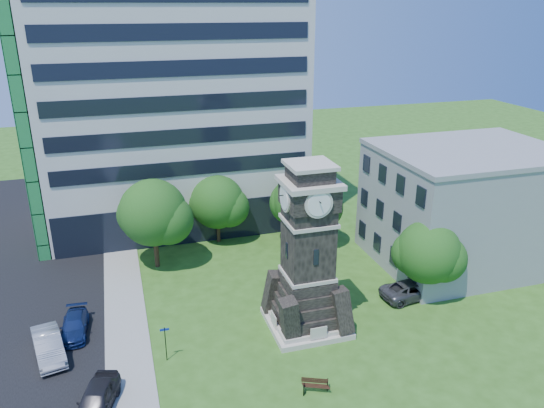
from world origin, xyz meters
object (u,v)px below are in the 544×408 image
object	(u,v)px
car_street_south	(96,400)
street_sign	(165,340)
clock_tower	(308,260)
park_bench	(315,385)
car_street_mid	(48,346)
car_east_lot	(411,289)
car_street_north	(74,326)

from	to	relation	value
car_street_south	street_sign	world-z (taller)	street_sign
clock_tower	park_bench	distance (m)	8.50
car_street_mid	car_east_lot	xyz separation A→B (m)	(26.79, -0.27, -0.09)
car_street_north	street_sign	xyz separation A→B (m)	(5.86, -4.91, 0.94)
car_street_south	car_street_mid	world-z (taller)	car_street_mid
car_street_south	park_bench	size ratio (longest dim) A/B	2.83
car_street_mid	car_street_north	bearing A→B (deg)	43.45
car_street_mid	clock_tower	bearing A→B (deg)	-17.49
clock_tower	car_street_mid	world-z (taller)	clock_tower
car_east_lot	park_bench	distance (m)	13.74
car_street_north	park_bench	distance (m)	17.55
car_street_south	park_bench	distance (m)	12.70
park_bench	street_sign	xyz separation A→B (m)	(-8.23, 5.55, 1.12)
car_street_south	car_east_lot	size ratio (longest dim) A/B	0.90
park_bench	street_sign	size ratio (longest dim) A/B	0.65
car_street_south	car_east_lot	xyz separation A→B (m)	(23.73, 5.92, -0.07)
street_sign	car_street_north	bearing A→B (deg)	141.42
car_east_lot	car_street_north	bearing A→B (deg)	78.51
park_bench	car_street_north	bearing A→B (deg)	167.29
car_street_mid	street_sign	distance (m)	7.87
car_street_mid	park_bench	distance (m)	17.64
park_bench	car_east_lot	bearing A→B (deg)	59.28
car_east_lot	street_sign	world-z (taller)	street_sign
car_street_mid	park_bench	bearing A→B (deg)	-40.39
car_street_south	car_east_lot	bearing A→B (deg)	31.25
car_east_lot	park_bench	xyz separation A→B (m)	(-11.19, -7.96, -0.26)
car_street_north	park_bench	size ratio (longest dim) A/B	2.67
park_bench	clock_tower	bearing A→B (deg)	98.26
clock_tower	car_east_lot	bearing A→B (deg)	7.55
park_bench	car_street_south	bearing A→B (deg)	-165.41
car_street_north	park_bench	world-z (taller)	car_street_north
park_bench	car_street_mid	bearing A→B (deg)	176.04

